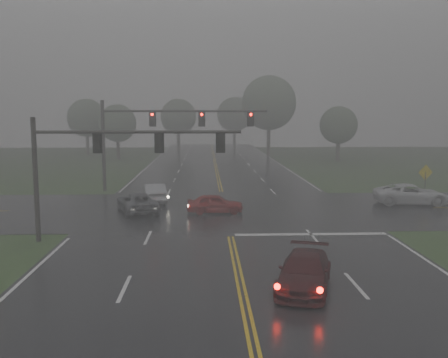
{
  "coord_description": "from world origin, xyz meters",
  "views": [
    {
      "loc": [
        -1.38,
        -12.58,
        6.64
      ],
      "look_at": [
        -0.28,
        16.0,
        2.95
      ],
      "focal_mm": 40.0,
      "sensor_mm": 36.0,
      "label": 1
    }
  ],
  "objects_px": {
    "sedan_silver": "(154,202)",
    "pickup_white": "(411,204)",
    "signal_gantry_near": "(98,155)",
    "signal_gantry_far": "(155,127)",
    "sedan_maroon": "(304,289)",
    "car_grey": "(137,212)",
    "sedan_red": "(215,213)"
  },
  "relations": [
    {
      "from": "pickup_white",
      "to": "car_grey",
      "type": "bearing_deg",
      "value": 102.86
    },
    {
      "from": "sedan_maroon",
      "to": "pickup_white",
      "type": "relative_size",
      "value": 0.85
    },
    {
      "from": "pickup_white",
      "to": "signal_gantry_near",
      "type": "bearing_deg",
      "value": 122.01
    },
    {
      "from": "sedan_silver",
      "to": "sedan_maroon",
      "type": "bearing_deg",
      "value": 100.2
    },
    {
      "from": "sedan_silver",
      "to": "sedan_red",
      "type": "bearing_deg",
      "value": 124.57
    },
    {
      "from": "pickup_white",
      "to": "signal_gantry_far",
      "type": "relative_size",
      "value": 0.38
    },
    {
      "from": "sedan_red",
      "to": "sedan_silver",
      "type": "xyz_separation_m",
      "value": [
        -4.57,
        4.41,
        0.0
      ]
    },
    {
      "from": "sedan_red",
      "to": "signal_gantry_near",
      "type": "height_order",
      "value": "signal_gantry_near"
    },
    {
      "from": "sedan_maroon",
      "to": "sedan_red",
      "type": "distance_m",
      "value": 15.28
    },
    {
      "from": "sedan_maroon",
      "to": "sedan_red",
      "type": "relative_size",
      "value": 1.2
    },
    {
      "from": "sedan_maroon",
      "to": "sedan_silver",
      "type": "bearing_deg",
      "value": 128.37
    },
    {
      "from": "signal_gantry_near",
      "to": "signal_gantry_far",
      "type": "height_order",
      "value": "signal_gantry_far"
    },
    {
      "from": "sedan_silver",
      "to": "car_grey",
      "type": "relative_size",
      "value": 0.92
    },
    {
      "from": "pickup_white",
      "to": "sedan_maroon",
      "type": "bearing_deg",
      "value": 153.36
    },
    {
      "from": "signal_gantry_far",
      "to": "signal_gantry_near",
      "type": "bearing_deg",
      "value": -93.87
    },
    {
      "from": "sedan_red",
      "to": "signal_gantry_near",
      "type": "xyz_separation_m",
      "value": [
        -6.21,
        -7.18,
        4.56
      ]
    },
    {
      "from": "sedan_red",
      "to": "pickup_white",
      "type": "xyz_separation_m",
      "value": [
        14.7,
        2.8,
        0.0
      ]
    },
    {
      "from": "sedan_red",
      "to": "signal_gantry_near",
      "type": "distance_m",
      "value": 10.54
    },
    {
      "from": "car_grey",
      "to": "signal_gantry_near",
      "type": "xyz_separation_m",
      "value": [
        -0.88,
        -7.75,
        4.56
      ]
    },
    {
      "from": "car_grey",
      "to": "signal_gantry_near",
      "type": "distance_m",
      "value": 9.03
    },
    {
      "from": "sedan_maroon",
      "to": "signal_gantry_far",
      "type": "xyz_separation_m",
      "value": [
        -8.14,
        25.36,
        5.56
      ]
    },
    {
      "from": "car_grey",
      "to": "signal_gantry_near",
      "type": "relative_size",
      "value": 0.44
    },
    {
      "from": "pickup_white",
      "to": "sedan_red",
      "type": "bearing_deg",
      "value": 107.27
    },
    {
      "from": "pickup_white",
      "to": "signal_gantry_near",
      "type": "height_order",
      "value": "signal_gantry_near"
    },
    {
      "from": "sedan_maroon",
      "to": "car_grey",
      "type": "height_order",
      "value": "same"
    },
    {
      "from": "sedan_red",
      "to": "car_grey",
      "type": "height_order",
      "value": "car_grey"
    },
    {
      "from": "sedan_maroon",
      "to": "signal_gantry_far",
      "type": "distance_m",
      "value": 27.21
    },
    {
      "from": "sedan_silver",
      "to": "signal_gantry_near",
      "type": "relative_size",
      "value": 0.41
    },
    {
      "from": "sedan_red",
      "to": "car_grey",
      "type": "relative_size",
      "value": 0.79
    },
    {
      "from": "signal_gantry_near",
      "to": "sedan_maroon",
      "type": "bearing_deg",
      "value": -39.79
    },
    {
      "from": "sedan_silver",
      "to": "pickup_white",
      "type": "height_order",
      "value": "pickup_white"
    },
    {
      "from": "signal_gantry_far",
      "to": "sedan_silver",
      "type": "bearing_deg",
      "value": -85.66
    }
  ]
}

